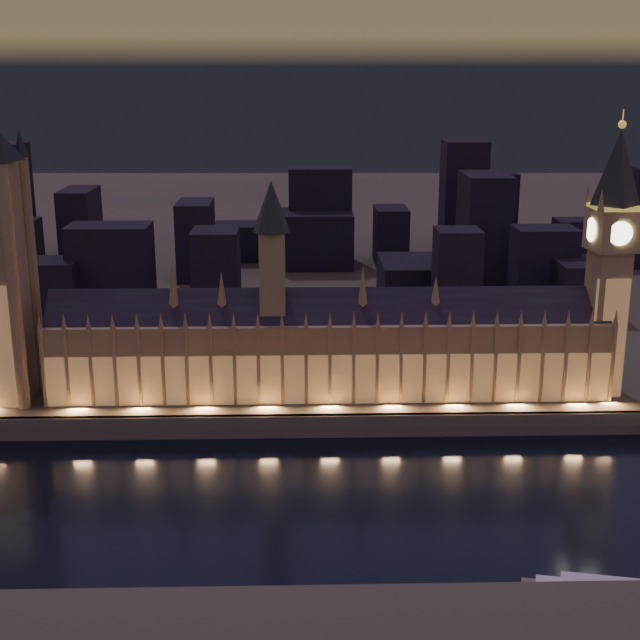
{
  "coord_description": "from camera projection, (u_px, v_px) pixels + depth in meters",
  "views": [
    {
      "loc": [
        -2.74,
        -244.08,
        123.38
      ],
      "look_at": [
        5.0,
        55.0,
        38.0
      ],
      "focal_mm": 50.0,
      "sensor_mm": 36.0,
      "label": 1
    }
  ],
  "objects": [
    {
      "name": "ground_plane",
      "position": [
        308.0,
        491.0,
        268.56
      ],
      "size": [
        2000.0,
        2000.0,
        0.0
      ],
      "primitive_type": "plane",
      "color": "black",
      "rests_on": "ground"
    },
    {
      "name": "elizabeth_tower",
      "position": [
        612.0,
        241.0,
        313.11
      ],
      "size": [
        18.0,
        18.0,
        101.39
      ],
      "color": "#9D784D",
      "rests_on": "north_bank"
    },
    {
      "name": "embankment_wall",
      "position": [
        307.0,
        426.0,
        306.87
      ],
      "size": [
        2000.0,
        2.5,
        8.0
      ],
      "primitive_type": "cube",
      "color": "#565348",
      "rests_on": "ground"
    },
    {
      "name": "palace_of_westminster",
      "position": [
        326.0,
        346.0,
        320.87
      ],
      "size": [
        202.0,
        21.27,
        78.0
      ],
      "color": "#9D784D",
      "rests_on": "north_bank"
    },
    {
      "name": "river_boat",
      "position": [
        605.0,
        592.0,
        214.14
      ],
      "size": [
        40.05,
        17.01,
        4.5
      ],
      "color": "#565348",
      "rests_on": "ground"
    },
    {
      "name": "north_bank",
      "position": [
        300.0,
        210.0,
        767.33
      ],
      "size": [
        2000.0,
        960.0,
        8.0
      ],
      "primitive_type": "cube",
      "color": "#3C3837",
      "rests_on": "ground"
    },
    {
      "name": "city_backdrop",
      "position": [
        368.0,
        239.0,
        498.22
      ],
      "size": [
        469.12,
        215.63,
        72.23
      ],
      "color": "black",
      "rests_on": "north_bank"
    }
  ]
}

